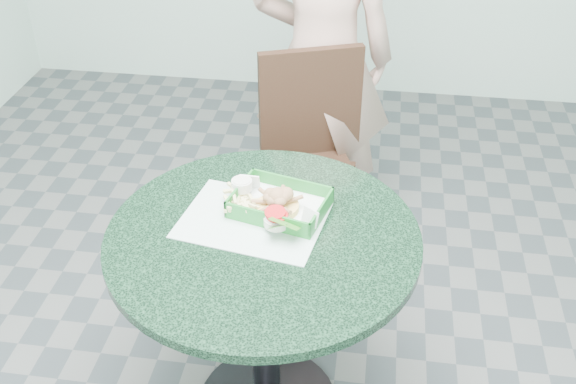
# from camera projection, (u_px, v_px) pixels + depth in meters

# --- Properties ---
(cafe_table) EXTENTS (0.90, 0.90, 0.75)m
(cafe_table) POSITION_uv_depth(u_px,v_px,m) (264.00, 283.00, 2.03)
(cafe_table) COLOR black
(cafe_table) RESTS_ON floor
(dining_chair) EXTENTS (0.42, 0.42, 0.93)m
(dining_chair) POSITION_uv_depth(u_px,v_px,m) (307.00, 151.00, 2.73)
(dining_chair) COLOR #523020
(dining_chair) RESTS_ON floor
(diner_person) EXTENTS (0.66, 0.45, 1.77)m
(diner_person) POSITION_uv_depth(u_px,v_px,m) (323.00, 43.00, 2.74)
(diner_person) COLOR tan
(diner_person) RESTS_ON floor
(placemat) EXTENTS (0.45, 0.37, 0.00)m
(placemat) POSITION_uv_depth(u_px,v_px,m) (253.00, 225.00, 1.98)
(placemat) COLOR #ADC9C2
(placemat) RESTS_ON cafe_table
(food_basket) EXTENTS (0.27, 0.20, 0.05)m
(food_basket) POSITION_uv_depth(u_px,v_px,m) (280.00, 211.00, 2.01)
(food_basket) COLOR #1C772A
(food_basket) RESTS_ON placemat
(crab_sandwich) EXTENTS (0.13, 0.13, 0.07)m
(crab_sandwich) POSITION_uv_depth(u_px,v_px,m) (279.00, 206.00, 1.97)
(crab_sandwich) COLOR #DEB25A
(crab_sandwich) RESTS_ON food_basket
(fries_pile) EXTENTS (0.13, 0.13, 0.04)m
(fries_pile) POSITION_uv_depth(u_px,v_px,m) (243.00, 210.00, 1.98)
(fries_pile) COLOR beige
(fries_pile) RESTS_ON food_basket
(sauce_ramekin) EXTENTS (0.06, 0.06, 0.04)m
(sauce_ramekin) POSITION_uv_depth(u_px,v_px,m) (237.00, 196.00, 2.01)
(sauce_ramekin) COLOR silver
(sauce_ramekin) RESTS_ON food_basket
(garnish_cup) EXTENTS (0.11, 0.11, 0.04)m
(garnish_cup) POSITION_uv_depth(u_px,v_px,m) (286.00, 225.00, 1.91)
(garnish_cup) COLOR beige
(garnish_cup) RESTS_ON food_basket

